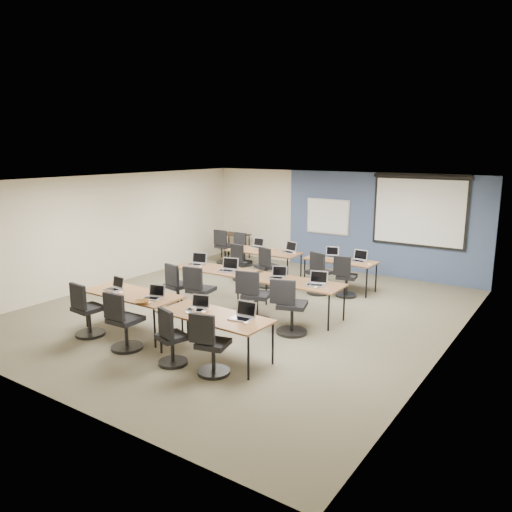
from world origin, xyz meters
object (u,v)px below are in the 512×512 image
Objects in this scene: whiteboard at (328,217)px; projector_screen at (419,207)px; task_chair_6 at (255,301)px; task_chair_3 at (210,349)px; task_chair_7 at (290,311)px; utility_table at (235,237)px; training_table_back_left at (264,253)px; laptop_1 at (154,295)px; training_table_front_left at (132,295)px; training_table_front_right at (215,318)px; task_chair_0 at (87,314)px; training_table_back_right at (340,262)px; task_chair_1 at (123,326)px; task_chair_2 at (171,342)px; task_chair_10 at (318,277)px; spare_chair_b at (224,249)px; training_table_mid_left at (216,271)px; laptop_0 at (115,286)px; training_table_mid_right at (295,284)px; laptop_3 at (243,315)px; task_chair_9 at (266,270)px; task_chair_5 at (199,295)px; laptop_8 at (257,245)px; spare_chair_a at (243,252)px; task_chair_4 at (176,290)px; laptop_11 at (359,258)px; laptop_10 at (331,254)px; laptop_2 at (198,306)px; laptop_4 at (197,262)px; task_chair_11 at (345,280)px; laptop_6 at (278,275)px; task_chair_8 at (240,265)px.

whiteboard is 2.54m from projector_screen.
whiteboard is 5.08m from task_chair_6.
task_chair_3 is 0.94× the size of task_chair_7.
utility_table is at bearing -175.97° from projector_screen.
laptop_1 reaches higher than training_table_back_left.
laptop_1 is at bearing -63.94° from utility_table.
training_table_front_left is 1.02× the size of training_table_front_right.
task_chair_0 is 0.96× the size of task_chair_7.
training_table_back_right is 1.69× the size of task_chair_0.
task_chair_1 reaches higher than training_table_front_right.
task_chair_10 is at bearing 105.32° from task_chair_2.
training_table_mid_left is at bearing -57.72° from spare_chair_b.
laptop_0 is (-0.53, -2.34, 0.10)m from training_table_mid_left.
training_table_mid_right and training_table_back_right have the same top height.
projector_screen is at bearing 64.33° from laptop_0.
task_chair_1 is at bearing -165.10° from laptop_3.
task_chair_0 reaches higher than task_chair_9.
task_chair_5 reaches higher than training_table_back_left.
training_table_back_left is 1.97× the size of task_chair_3.
task_chair_1 is 5.64m from laptop_8.
laptop_0 is 0.30× the size of task_chair_0.
task_chair_9 is 0.99× the size of task_chair_10.
task_chair_3 is at bearing 5.14° from task_chair_0.
spare_chair_a is (-2.98, 6.12, 0.02)m from task_chair_2.
whiteboard is 5.29m from task_chair_4.
laptop_11 is (2.85, 4.80, 0.00)m from laptop_0.
task_chair_0 is 0.99× the size of task_chair_5.
task_chair_10 is (0.09, -0.83, -0.37)m from laptop_10.
training_table_mid_left is at bearing 106.16° from laptop_2.
laptop_4 reaches higher than task_chair_11.
laptop_6 is 0.91× the size of laptop_11.
training_table_mid_left is at bearing 83.61° from task_chair_0.
task_chair_11 is (-0.15, 4.20, -0.40)m from laptop_3.
spare_chair_b is at bearing 168.94° from task_chair_9.
training_table_mid_right is 5.50× the size of laptop_4.
training_table_back_right is (-0.09, 2.30, -0.01)m from training_table_mid_right.
task_chair_10 is (0.11, 4.11, -0.37)m from laptop_2.
task_chair_10 reaches higher than laptop_1.
spare_chair_b is at bearing 117.34° from task_chair_6.
training_table_mid_left is at bearing -128.16° from training_table_back_right.
task_chair_4 is at bearing -135.83° from laptop_10.
task_chair_6 reaches higher than spare_chair_b.
task_chair_2 is (-0.46, -3.07, -0.30)m from training_table_mid_right.
laptop_2 is at bearing -105.95° from task_chair_6.
task_chair_2 is at bearing -38.48° from task_chair_4.
task_chair_8 is 1.06× the size of utility_table.
training_table_front_right is 5.36× the size of laptop_4.
task_chair_3 is 4.70m from task_chair_10.
laptop_2 is at bearing -58.65° from task_chair_5.
task_chair_0 is (-2.52, -0.52, -0.27)m from training_table_front_right.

